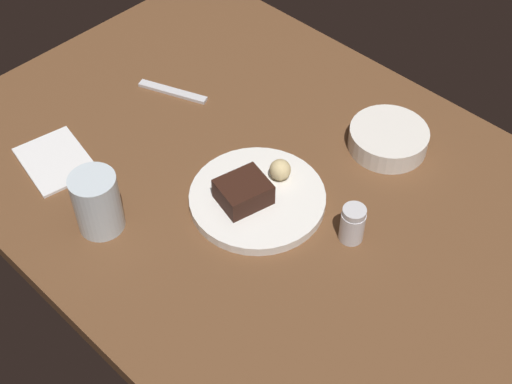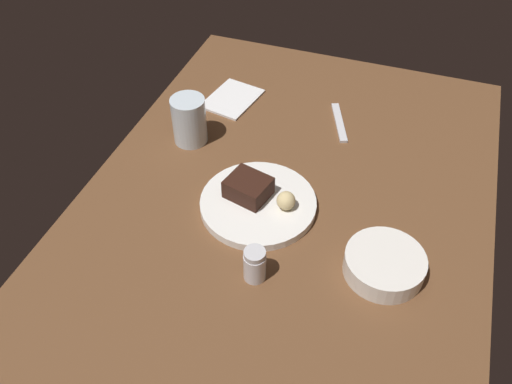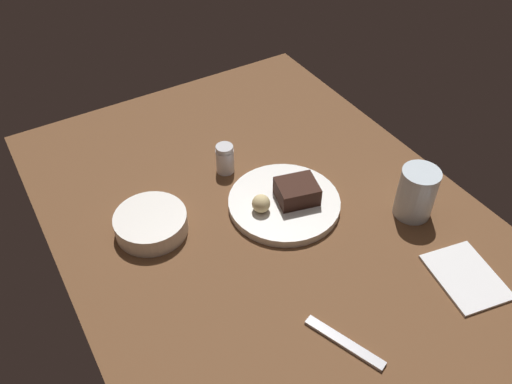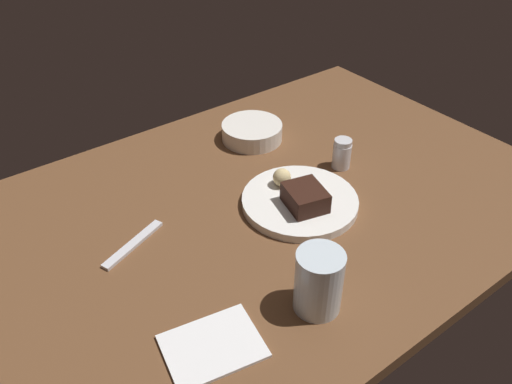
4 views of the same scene
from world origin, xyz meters
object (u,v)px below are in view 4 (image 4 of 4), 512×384
at_px(water_glass, 319,281).
at_px(dessert_spoon, 133,244).
at_px(salt_shaker, 342,154).
at_px(dessert_plate, 300,201).
at_px(chocolate_cake_slice, 305,197).
at_px(bread_roll, 282,177).
at_px(side_bowl, 252,132).
at_px(folded_napkin, 213,346).

bearing_deg(water_glass, dessert_spoon, 119.14).
bearing_deg(dessert_spoon, water_glass, -82.23).
xyz_separation_m(salt_shaker, dessert_spoon, (-0.50, 0.04, -0.03)).
height_order(dessert_plate, chocolate_cake_slice, chocolate_cake_slice).
distance_m(bread_roll, salt_shaker, 0.17).
bearing_deg(bread_roll, chocolate_cake_slice, -95.99).
height_order(salt_shaker, water_glass, water_glass).
relative_size(chocolate_cake_slice, bread_roll, 2.17).
height_order(dessert_plate, side_bowl, side_bowl).
distance_m(bread_roll, water_glass, 0.32).
xyz_separation_m(bread_roll, folded_napkin, (-0.34, -0.25, -0.03)).
distance_m(bread_roll, side_bowl, 0.23).
height_order(chocolate_cake_slice, folded_napkin, chocolate_cake_slice).
relative_size(salt_shaker, water_glass, 0.63).
bearing_deg(water_glass, salt_shaker, 40.24).
relative_size(bread_roll, water_glass, 0.34).
relative_size(bread_roll, folded_napkin, 0.26).
bearing_deg(bread_roll, dessert_spoon, 173.78).
bearing_deg(water_glass, chocolate_cake_slice, 53.50).
bearing_deg(folded_napkin, dessert_spoon, 88.58).
bearing_deg(side_bowl, dessert_plate, -106.28).
bearing_deg(dessert_spoon, bread_roll, -27.60).
xyz_separation_m(salt_shaker, side_bowl, (-0.09, 0.22, -0.01)).
xyz_separation_m(dessert_plate, salt_shaker, (0.17, 0.05, 0.03)).
bearing_deg(chocolate_cake_slice, side_bowl, 73.33).
height_order(chocolate_cake_slice, dessert_spoon, chocolate_cake_slice).
bearing_deg(dessert_plate, salt_shaker, 17.16).
height_order(chocolate_cake_slice, water_glass, water_glass).
distance_m(dessert_plate, water_glass, 0.28).
height_order(water_glass, dessert_spoon, water_glass).
bearing_deg(chocolate_cake_slice, salt_shaker, 23.37).
bearing_deg(dessert_plate, dessert_spoon, 164.06).
relative_size(dessert_plate, salt_shaker, 3.39).
bearing_deg(salt_shaker, bread_roll, 177.74).
height_order(bread_roll, side_bowl, bread_roll).
bearing_deg(side_bowl, chocolate_cake_slice, -106.67).
relative_size(salt_shaker, dessert_spoon, 0.47).
bearing_deg(salt_shaker, dessert_plate, -162.84).
bearing_deg(side_bowl, bread_roll, -110.59).
xyz_separation_m(chocolate_cake_slice, salt_shaker, (0.18, 0.08, -0.00)).
bearing_deg(chocolate_cake_slice, dessert_spoon, 159.63).
height_order(salt_shaker, folded_napkin, salt_shaker).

